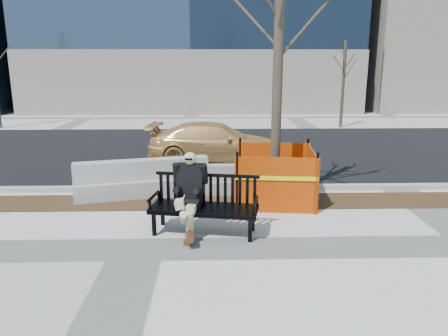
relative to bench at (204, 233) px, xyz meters
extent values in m
plane|color=beige|center=(-1.16, -0.72, 0.00)|extent=(120.00, 120.00, 0.00)
cube|color=#47301C|center=(-1.16, 1.88, 0.00)|extent=(40.00, 1.20, 0.02)
cube|color=black|center=(-1.16, 8.08, 0.00)|extent=(60.00, 10.40, 0.01)
cube|color=#9E9B93|center=(-1.16, 2.83, 0.06)|extent=(60.00, 0.25, 0.12)
imported|color=tan|center=(0.27, 6.22, 0.00)|extent=(4.58, 2.21, 1.28)
camera|label=1|loc=(0.17, -7.73, 3.22)|focal=34.09mm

